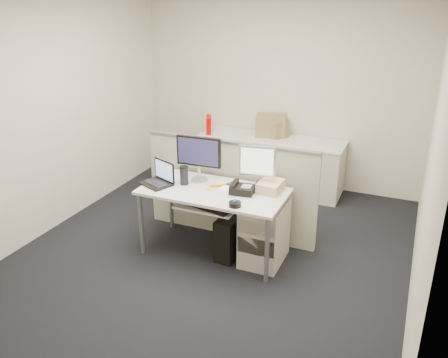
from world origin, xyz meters
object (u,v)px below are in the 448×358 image
at_px(desk, 214,196).
at_px(monitor_main, 199,159).
at_px(laptop, 155,174).
at_px(desk_phone, 242,190).

distance_m(desk, monitor_main, 0.44).
xyz_separation_m(desk, laptop, (-0.62, -0.11, 0.19)).
xyz_separation_m(laptop, desk_phone, (0.92, 0.16, -0.08)).
relative_size(desk, desk_phone, 6.33).
bearing_deg(desk, laptop, -169.81).
relative_size(monitor_main, desk_phone, 2.08).
xyz_separation_m(monitor_main, laptop, (-0.37, -0.29, -0.13)).
bearing_deg(monitor_main, desk, -39.24).
bearing_deg(laptop, desk, 32.84).
bearing_deg(desk, desk_phone, 8.40).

